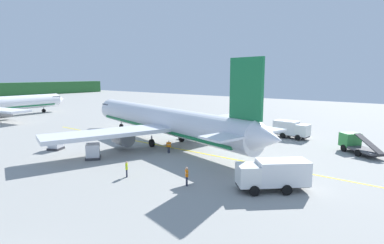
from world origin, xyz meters
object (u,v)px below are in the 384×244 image
Objects in this scene: airliner_foreground at (163,121)px; service_truck_catering at (273,174)px; cargo_container_mid at (93,151)px; service_truck_baggage at (291,129)px; crew_loader_left at (169,146)px; service_truck_fuel at (355,143)px; crew_marshaller at (127,168)px; cargo_container_near at (55,143)px; crew_loader_right at (187,175)px.

airliner_foreground reaches higher than service_truck_catering.
service_truck_baggage is at bearing -28.61° from cargo_container_mid.
airliner_foreground is at bearing 49.22° from crew_loader_left.
service_truck_fuel reaches higher than crew_marshaller.
service_truck_fuel is at bearing -9.23° from service_truck_catering.
service_truck_baggage reaches higher than crew_loader_left.
crew_marshaller is (-28.76, 6.22, -0.58)m from service_truck_baggage.
service_truck_fuel is 3.64× the size of crew_marshaller.
service_truck_baggage is at bearing -39.91° from cargo_container_near.
service_truck_fuel reaches higher than cargo_container_near.
airliner_foreground reaches higher than service_truck_fuel.
cargo_container_near is at bearing 142.77° from airliner_foreground.
service_truck_fuel is 29.62m from crew_marshaller.
service_truck_fuel reaches higher than cargo_container_mid.
service_truck_catering is (-8.09, -20.48, -1.86)m from airliner_foreground.
service_truck_catering is at bearing -80.84° from cargo_container_mid.
cargo_container_mid reaches higher than crew_marshaller.
service_truck_fuel is at bearing -111.59° from service_truck_baggage.
crew_loader_right reaches higher than crew_loader_left.
cargo_container_near is 22.75m from crew_loader_right.
crew_marshaller is (-1.63, -16.48, 0.05)m from cargo_container_near.
cargo_container_near is 1.25× the size of crew_loader_right.
cargo_container_near is (-3.78, 29.49, -0.63)m from service_truck_catering.
airliner_foreground reaches higher than cargo_container_near.
cargo_container_near is at bearing 120.63° from crew_loader_left.
service_truck_fuel is at bearing -54.61° from cargo_container_near.
service_truck_catering reaches higher than cargo_container_mid.
crew_marshaller is at bearing -103.08° from cargo_container_mid.
airliner_foreground is 15.61m from crew_marshaller.
crew_marshaller is at bearing 146.91° from service_truck_fuel.
cargo_container_near is at bearing 92.33° from cargo_container_mid.
crew_loader_left is (-19.14, 9.19, -0.56)m from service_truck_baggage.
service_truck_catering reaches higher than service_truck_fuel.
service_truck_catering is 16.54m from crew_loader_left.
crew_loader_left is at bearing -35.31° from cargo_container_mid.
crew_loader_left is at bearing 154.35° from service_truck_baggage.
cargo_container_mid is 1.51× the size of crew_marshaller.
crew_marshaller is 10.07m from crew_loader_left.
crew_marshaller is (-24.82, 16.17, -0.23)m from service_truck_fuel.
service_truck_catering is 2.72× the size of cargo_container_near.
airliner_foreground is 6.79× the size of service_truck_catering.
service_truck_baggage is 35.38m from cargo_container_near.
crew_loader_right is (0.10, -22.75, 0.15)m from cargo_container_near.
service_truck_fuel is at bearing -64.40° from airliner_foreground.
cargo_container_near is at bearing 125.39° from service_truck_fuel.
cargo_container_mid is (-3.45, 21.42, -0.61)m from service_truck_catering.
airliner_foreground is 20.58m from service_truck_baggage.
airliner_foreground is 22.09m from service_truck_catering.
service_truck_baggage is (3.94, 9.95, 0.34)m from service_truck_fuel.
service_truck_catering reaches higher than cargo_container_near.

